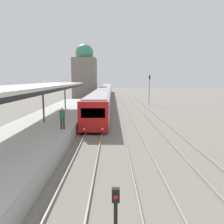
# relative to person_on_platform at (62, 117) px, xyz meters

# --- Properties ---
(platform_canopy) EXTENTS (4.00, 22.50, 3.34)m
(platform_canopy) POSITION_rel_person_on_platform_xyz_m (-2.22, 2.69, 2.23)
(platform_canopy) COLOR beige
(platform_canopy) RESTS_ON station_platform
(person_on_platform) EXTENTS (0.40, 0.40, 1.66)m
(person_on_platform) POSITION_rel_person_on_platform_xyz_m (0.00, 0.00, 0.00)
(person_on_platform) COLOR #2D2D33
(person_on_platform) RESTS_ON station_platform
(train_near) EXTENTS (2.67, 67.14, 3.05)m
(train_near) POSITION_rel_person_on_platform_xyz_m (2.19, 35.48, -0.31)
(train_near) COLOR red
(train_near) RESTS_ON ground_plane
(signal_post_near) EXTENTS (0.20, 0.21, 2.16)m
(signal_post_near) POSITION_rel_person_on_platform_xyz_m (3.90, -11.39, -0.68)
(signal_post_near) COLOR black
(signal_post_near) RESTS_ON ground_plane
(signal_mast_far) EXTENTS (0.28, 0.29, 5.50)m
(signal_mast_far) POSITION_rel_person_on_platform_xyz_m (10.85, 24.81, 1.43)
(signal_mast_far) COLOR gray
(signal_mast_far) RESTS_ON ground_plane
(distant_domed_building) EXTENTS (5.67, 5.67, 13.26)m
(distant_domed_building) POSITION_rel_person_on_platform_xyz_m (-2.90, 38.18, 4.21)
(distant_domed_building) COLOR slate
(distant_domed_building) RESTS_ON ground_plane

